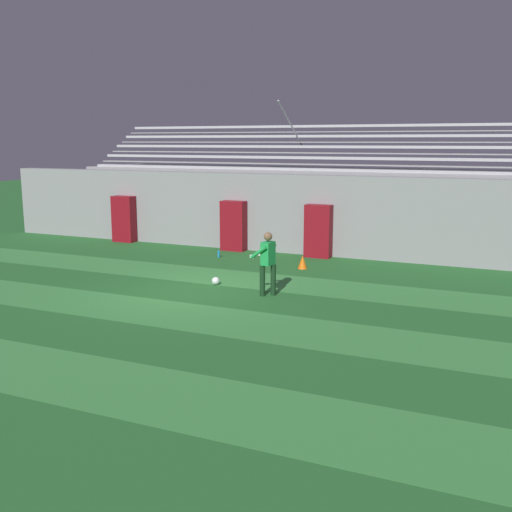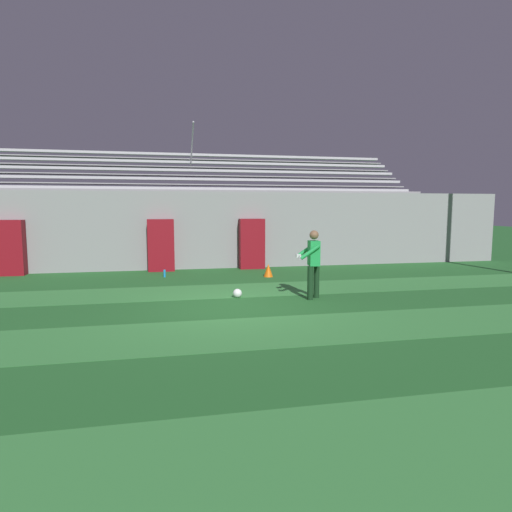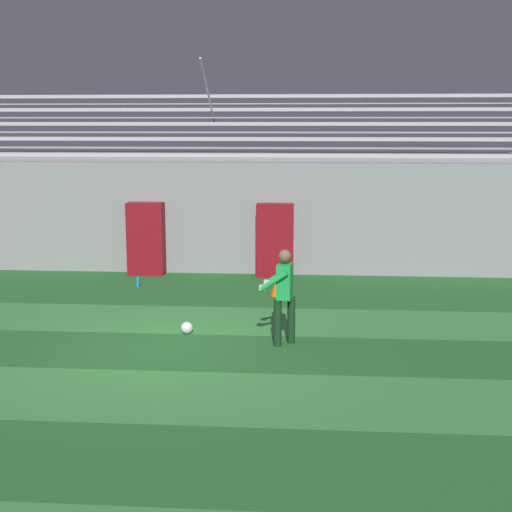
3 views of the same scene
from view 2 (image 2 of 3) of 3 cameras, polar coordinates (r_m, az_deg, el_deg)
name	(u,v)px [view 2 (image 2 of 3)]	position (r m, az deg, el deg)	size (l,w,h in m)	color
ground_plane	(232,306)	(9.70, -3.19, -6.72)	(80.00, 80.00, 0.00)	#236028
turf_stripe_near	(333,457)	(4.23, 10.24, -24.85)	(28.00, 1.97, 0.01)	#38843D
turf_stripe_mid	(250,332)	(7.72, -0.87, -10.10)	(28.00, 1.97, 0.01)	#38843D
turf_stripe_far	(222,291)	(11.50, -4.57, -4.64)	(28.00, 1.97, 0.01)	#38843D
back_wall	(206,230)	(15.93, -6.70, 3.45)	(24.00, 0.60, 2.80)	gray
padding_pillar_gate_left	(161,245)	(15.35, -12.54, 1.40)	(0.91, 0.44, 1.82)	maroon
padding_pillar_gate_right	(252,244)	(15.64, -0.57, 1.64)	(0.91, 0.44, 1.82)	maroon
padding_pillar_far_left	(10,248)	(16.17, -30.00, 0.95)	(0.91, 0.44, 1.82)	maroon
bleacher_stand	(201,225)	(18.25, -7.35, 4.13)	(18.00, 4.05, 5.43)	gray
goalkeeper	(313,260)	(10.43, 7.61, -0.52)	(0.62, 0.63, 1.67)	#143319
soccer_ball	(237,293)	(10.60, -2.49, -4.98)	(0.22, 0.22, 0.22)	white
traffic_cone	(268,270)	(13.80, 1.65, -1.91)	(0.30, 0.30, 0.42)	orange
water_bottle	(165,273)	(14.04, -12.10, -2.29)	(0.07, 0.07, 0.24)	#1E8CD8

